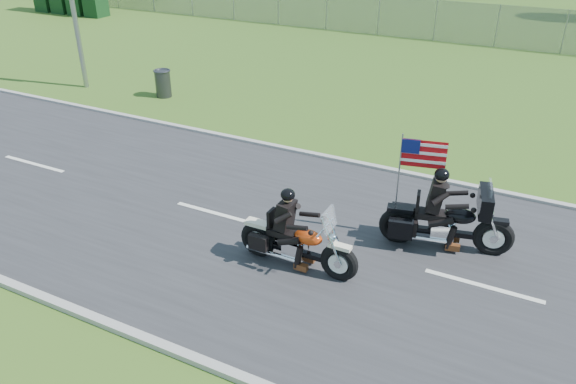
% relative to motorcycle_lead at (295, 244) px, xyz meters
% --- Properties ---
extents(ground, '(420.00, 420.00, 0.00)m').
position_rel_motorcycle_lead_xyz_m(ground, '(-0.53, 1.00, -0.54)').
color(ground, '#254816').
rests_on(ground, ground).
extents(road, '(120.00, 8.00, 0.04)m').
position_rel_motorcycle_lead_xyz_m(road, '(-0.53, 1.00, -0.52)').
color(road, '#28282B').
rests_on(road, ground).
extents(curb_north, '(120.00, 0.18, 0.12)m').
position_rel_motorcycle_lead_xyz_m(curb_north, '(-0.53, 5.05, -0.49)').
color(curb_north, '#9E9B93').
rests_on(curb_north, ground).
extents(curb_south, '(120.00, 0.18, 0.12)m').
position_rel_motorcycle_lead_xyz_m(curb_south, '(-0.53, -3.05, -0.49)').
color(curb_south, '#9E9B93').
rests_on(curb_south, ground).
extents(fence, '(60.00, 0.03, 2.00)m').
position_rel_motorcycle_lead_xyz_m(fence, '(-5.53, 21.00, 0.46)').
color(fence, gray).
rests_on(fence, ground).
extents(motorcycle_lead, '(2.56, 0.60, 1.72)m').
position_rel_motorcycle_lead_xyz_m(motorcycle_lead, '(0.00, 0.00, 0.00)').
color(motorcycle_lead, black).
rests_on(motorcycle_lead, ground).
extents(motorcycle_follow, '(2.71, 1.15, 2.29)m').
position_rel_motorcycle_lead_xyz_m(motorcycle_follow, '(2.46, 2.00, 0.08)').
color(motorcycle_follow, black).
rests_on(motorcycle_follow, ground).
extents(trash_can, '(0.58, 0.58, 0.97)m').
position_rel_motorcycle_lead_xyz_m(trash_can, '(-9.10, 7.44, -0.06)').
color(trash_can, '#3B3B40').
rests_on(trash_can, ground).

